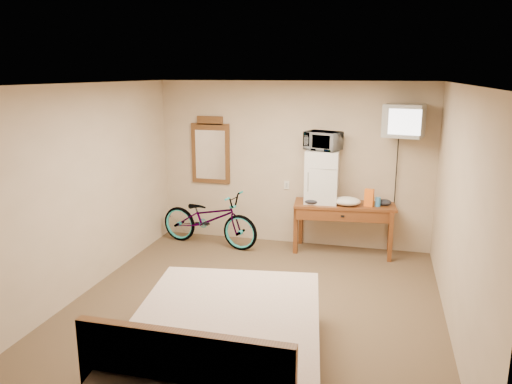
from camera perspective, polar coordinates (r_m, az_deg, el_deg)
room at (r=5.46m, az=-0.15°, el=-0.99°), size 4.60×4.64×2.50m
desk at (r=7.40m, az=10.01°, el=-2.20°), size 1.50×0.70×0.75m
mini_fridge at (r=7.37m, az=7.54°, el=1.80°), size 0.49×0.48×0.77m
microwave at (r=7.28m, az=7.67°, el=5.82°), size 0.58×0.49×0.27m
snack_bag at (r=7.29m, az=12.80°, el=-0.64°), size 0.14×0.10×0.25m
blue_cup at (r=7.33m, az=13.76°, el=-1.10°), size 0.08×0.08×0.13m
cloth_cream at (r=7.30m, az=10.33°, el=-1.04°), size 0.40×0.31×0.12m
cloth_dark_a at (r=7.29m, az=6.35°, el=-1.03°), size 0.24×0.18×0.09m
cloth_dark_b at (r=7.42m, az=14.47°, el=-1.14°), size 0.19×0.16×0.09m
crt_television at (r=7.17m, az=16.57°, el=7.82°), size 0.60×0.64×0.45m
wall_mirror at (r=7.94m, az=-5.21°, el=4.69°), size 0.62×0.04×1.06m
bicycle at (r=7.72m, az=-5.37°, el=-3.03°), size 1.70×0.84×0.85m
bed at (r=4.59m, az=-3.76°, el=-16.98°), size 1.92×2.38×0.90m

